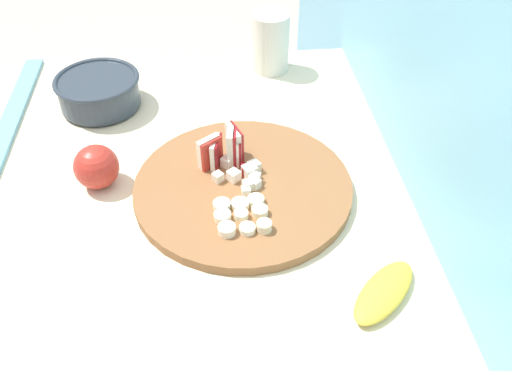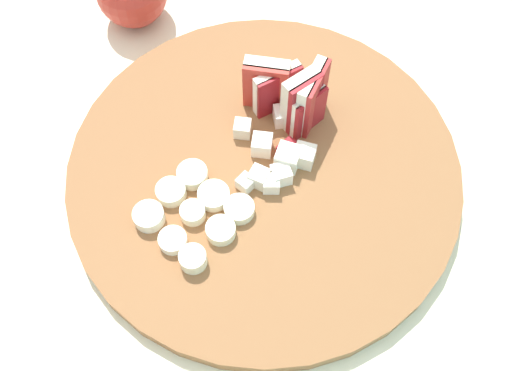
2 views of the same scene
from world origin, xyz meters
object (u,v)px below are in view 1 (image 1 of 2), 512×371
(apple_wedge_fan, at_px, (226,149))
(ceramic_bowl, at_px, (99,91))
(banana_slice_rows, at_px, (241,215))
(banana_peel, at_px, (384,292))
(cutting_board, at_px, (243,188))
(small_jar, at_px, (270,42))
(whole_apple, at_px, (96,167))
(apple_dice_pile, at_px, (244,174))

(apple_wedge_fan, bearing_deg, ceramic_bowl, -133.06)
(banana_slice_rows, xyz_separation_m, banana_peel, (0.16, 0.19, -0.01))
(banana_slice_rows, bearing_deg, apple_wedge_fan, -173.82)
(cutting_board, distance_m, banana_peel, 0.30)
(apple_wedge_fan, distance_m, small_jar, 0.38)
(ceramic_bowl, bearing_deg, apple_wedge_fan, 46.94)
(cutting_board, distance_m, ceramic_bowl, 0.41)
(cutting_board, bearing_deg, whole_apple, -100.37)
(ceramic_bowl, bearing_deg, banana_slice_rows, 34.99)
(small_jar, bearing_deg, banana_slice_rows, -11.92)
(banana_peel, bearing_deg, small_jar, -172.66)
(banana_slice_rows, distance_m, whole_apple, 0.27)
(ceramic_bowl, height_order, small_jar, small_jar)
(ceramic_bowl, xyz_separation_m, banana_peel, (0.54, 0.46, -0.03))
(cutting_board, distance_m, apple_wedge_fan, 0.08)
(banana_slice_rows, height_order, small_jar, small_jar)
(ceramic_bowl, relative_size, small_jar, 1.30)
(cutting_board, xyz_separation_m, whole_apple, (-0.05, -0.25, 0.03))
(ceramic_bowl, bearing_deg, small_jar, 108.22)
(banana_slice_rows, xyz_separation_m, small_jar, (-0.50, 0.11, 0.04))
(cutting_board, height_order, banana_peel, banana_peel)
(apple_dice_pile, distance_m, small_jar, 0.42)
(banana_peel, bearing_deg, ceramic_bowl, -139.82)
(apple_dice_pile, xyz_separation_m, small_jar, (-0.40, 0.09, 0.04))
(banana_slice_rows, bearing_deg, ceramic_bowl, -145.01)
(apple_dice_pile, bearing_deg, apple_wedge_fan, -150.14)
(cutting_board, relative_size, small_jar, 2.83)
(apple_dice_pile, distance_m, banana_peel, 0.32)
(whole_apple, bearing_deg, apple_wedge_fan, 94.43)
(cutting_board, bearing_deg, ceramic_bowl, -137.19)
(cutting_board, distance_m, banana_slice_rows, 0.08)
(apple_wedge_fan, xyz_separation_m, apple_dice_pile, (0.05, 0.03, -0.02))
(ceramic_bowl, bearing_deg, cutting_board, 42.81)
(ceramic_bowl, xyz_separation_m, whole_apple, (0.25, 0.02, -0.00))
(banana_slice_rows, bearing_deg, small_jar, 168.08)
(banana_slice_rows, bearing_deg, whole_apple, -118.07)
(apple_dice_pile, relative_size, ceramic_bowl, 0.57)
(apple_dice_pile, relative_size, banana_slice_rows, 1.08)
(banana_slice_rows, relative_size, whole_apple, 1.17)
(apple_dice_pile, height_order, ceramic_bowl, ceramic_bowl)
(small_jar, bearing_deg, banana_peel, 7.34)
(apple_wedge_fan, height_order, ceramic_bowl, apple_wedge_fan)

